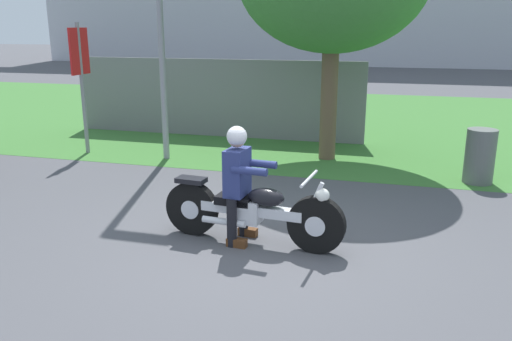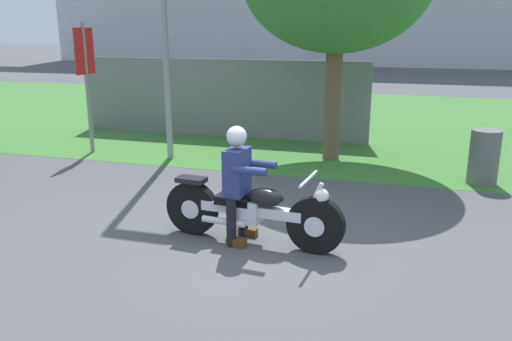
% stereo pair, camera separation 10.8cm
% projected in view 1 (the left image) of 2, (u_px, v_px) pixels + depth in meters
% --- Properties ---
extents(ground, '(120.00, 120.00, 0.00)m').
position_uv_depth(ground, '(265.00, 247.00, 6.18)').
color(ground, '#4C4C51').
extents(grass_verge, '(60.00, 12.00, 0.01)m').
position_uv_depth(grass_verge, '(346.00, 120.00, 14.54)').
color(grass_verge, '#3D7533').
rests_on(grass_verge, ground).
extents(motorcycle_lead, '(2.26, 0.66, 0.90)m').
position_uv_depth(motorcycle_lead, '(252.00, 211.00, 6.19)').
color(motorcycle_lead, black).
rests_on(motorcycle_lead, ground).
extents(rider_lead, '(0.57, 0.49, 1.42)m').
position_uv_depth(rider_lead, '(239.00, 175.00, 6.14)').
color(rider_lead, black).
rests_on(rider_lead, ground).
extents(trash_can, '(0.48, 0.48, 0.91)m').
position_uv_depth(trash_can, '(480.00, 156.00, 8.59)').
color(trash_can, '#595E5B').
rests_on(trash_can, ground).
extents(sign_banner, '(0.08, 0.60, 2.60)m').
position_uv_depth(sign_banner, '(81.00, 68.00, 10.32)').
color(sign_banner, gray).
rests_on(sign_banner, ground).
extents(fence_segment, '(7.00, 0.06, 1.80)m').
position_uv_depth(fence_segment, '(214.00, 98.00, 12.18)').
color(fence_segment, slate).
rests_on(fence_segment, ground).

